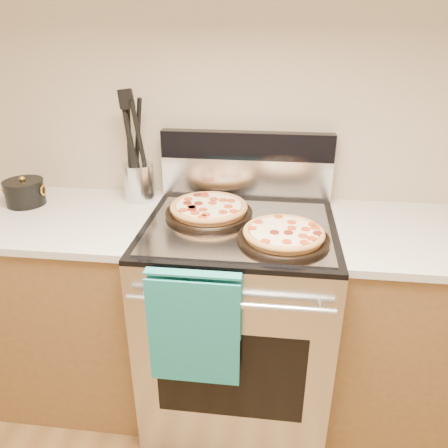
# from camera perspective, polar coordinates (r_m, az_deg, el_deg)

# --- Properties ---
(wall_back) EXTENTS (4.00, 0.00, 4.00)m
(wall_back) POSITION_cam_1_polar(r_m,az_deg,el_deg) (1.95, 3.21, 15.93)
(wall_back) COLOR tan
(wall_back) RESTS_ON ground
(range_body) EXTENTS (0.76, 0.68, 0.90)m
(range_body) POSITION_cam_1_polar(r_m,az_deg,el_deg) (1.98, 1.85, -12.51)
(range_body) COLOR #B7B7BC
(range_body) RESTS_ON ground
(oven_window) EXTENTS (0.56, 0.01, 0.40)m
(oven_window) POSITION_cam_1_polar(r_m,az_deg,el_deg) (1.73, 0.76, -19.23)
(oven_window) COLOR black
(oven_window) RESTS_ON range_body
(cooktop) EXTENTS (0.76, 0.68, 0.02)m
(cooktop) POSITION_cam_1_polar(r_m,az_deg,el_deg) (1.74, 2.06, -0.37)
(cooktop) COLOR black
(cooktop) RESTS_ON range_body
(backsplash_lower) EXTENTS (0.76, 0.06, 0.18)m
(backsplash_lower) POSITION_cam_1_polar(r_m,az_deg,el_deg) (1.99, 2.90, 6.03)
(backsplash_lower) COLOR silver
(backsplash_lower) RESTS_ON cooktop
(backsplash_upper) EXTENTS (0.76, 0.06, 0.12)m
(backsplash_upper) POSITION_cam_1_polar(r_m,az_deg,el_deg) (1.95, 3.00, 10.21)
(backsplash_upper) COLOR black
(backsplash_upper) RESTS_ON backsplash_lower
(oven_handle) EXTENTS (0.70, 0.03, 0.03)m
(oven_handle) POSITION_cam_1_polar(r_m,az_deg,el_deg) (1.47, 0.66, -10.48)
(oven_handle) COLOR silver
(oven_handle) RESTS_ON range_body
(dish_towel) EXTENTS (0.32, 0.05, 0.42)m
(dish_towel) POSITION_cam_1_polar(r_m,az_deg,el_deg) (1.55, -3.90, -13.17)
(dish_towel) COLOR #16686F
(dish_towel) RESTS_ON oven_handle
(foil_sheet) EXTENTS (0.70, 0.55, 0.01)m
(foil_sheet) POSITION_cam_1_polar(r_m,az_deg,el_deg) (1.71, 1.97, -0.40)
(foil_sheet) COLOR gray
(foil_sheet) RESTS_ON cooktop
(cabinet_left) EXTENTS (1.00, 0.62, 0.88)m
(cabinet_left) POSITION_cam_1_polar(r_m,az_deg,el_deg) (2.24, -21.41, -9.75)
(cabinet_left) COLOR brown
(cabinet_left) RESTS_ON ground
(countertop_left) EXTENTS (1.02, 0.64, 0.03)m
(countertop_left) POSITION_cam_1_polar(r_m,az_deg,el_deg) (2.04, -23.37, 0.92)
(countertop_left) COLOR beige
(countertop_left) RESTS_ON cabinet_left
(cabinet_right) EXTENTS (1.00, 0.62, 0.88)m
(cabinet_right) POSITION_cam_1_polar(r_m,az_deg,el_deg) (2.14, 26.73, -12.69)
(cabinet_right) COLOR brown
(cabinet_right) RESTS_ON ground
(pepperoni_pizza_back) EXTENTS (0.43, 0.43, 0.05)m
(pepperoni_pizza_back) POSITION_cam_1_polar(r_m,az_deg,el_deg) (1.80, -1.99, 1.94)
(pepperoni_pizza_back) COLOR #A56532
(pepperoni_pizza_back) RESTS_ON foil_sheet
(pepperoni_pizza_front) EXTENTS (0.38, 0.38, 0.04)m
(pepperoni_pizza_front) POSITION_cam_1_polar(r_m,az_deg,el_deg) (1.60, 7.79, -1.42)
(pepperoni_pizza_front) COLOR #A56532
(pepperoni_pizza_front) RESTS_ON foil_sheet
(utensil_crock) EXTENTS (0.16, 0.16, 0.17)m
(utensil_crock) POSITION_cam_1_polar(r_m,az_deg,el_deg) (2.02, -11.05, 5.41)
(utensil_crock) COLOR silver
(utensil_crock) RESTS_ON countertop_left
(saucepan) EXTENTS (0.17, 0.17, 0.10)m
(saucepan) POSITION_cam_1_polar(r_m,az_deg,el_deg) (2.13, -24.56, 3.65)
(saucepan) COLOR black
(saucepan) RESTS_ON countertop_left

